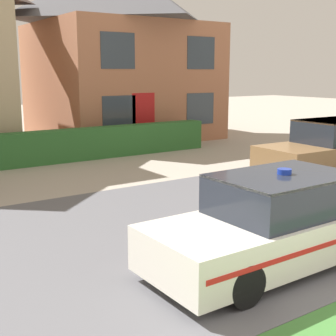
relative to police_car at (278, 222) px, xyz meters
name	(u,v)px	position (x,y,z in m)	size (l,w,h in m)	color
road_strip	(178,230)	(-0.33, 2.12, -0.66)	(28.00, 6.80, 0.01)	#5B5B60
garden_hedge	(47,147)	(-0.04, 9.75, -0.14)	(12.03, 0.59, 1.05)	#2D662D
police_car	(278,222)	(0.00, 0.00, 0.00)	(4.22, 1.63, 1.47)	black
neighbour_car_near	(332,149)	(6.11, 3.60, 0.07)	(4.58, 1.88, 1.55)	black
house_right	(121,50)	(5.09, 14.14, 3.18)	(7.32, 6.90, 7.52)	#A86B4C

